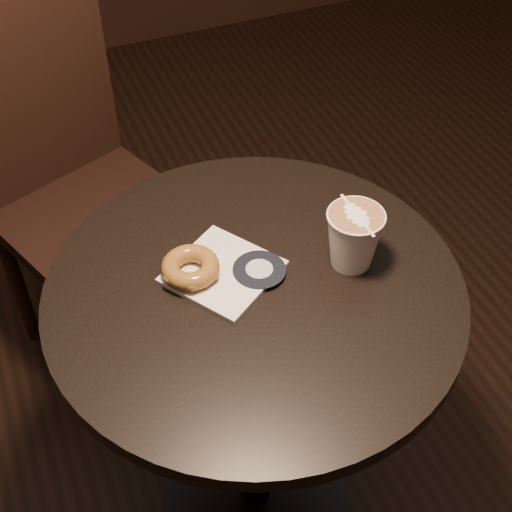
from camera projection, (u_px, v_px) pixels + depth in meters
name	position (u px, v px, depth m)	size (l,w,h in m)	color
cafe_table	(255.00, 358.00, 1.32)	(0.70, 0.70, 0.75)	black
chair	(65.00, 162.00, 1.69)	(0.53, 0.53, 1.04)	black
pastry_bag	(223.00, 272.00, 1.19)	(0.16, 0.16, 0.01)	white
doughnut	(191.00, 267.00, 1.17)	(0.10, 0.10, 0.03)	brown
latte_cup	(353.00, 239.00, 1.18)	(0.10, 0.10, 0.11)	silver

